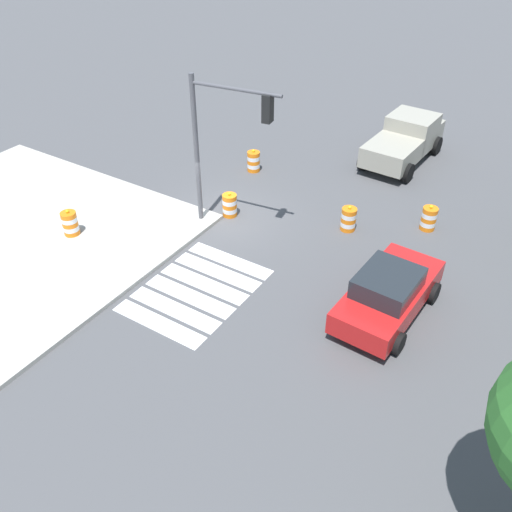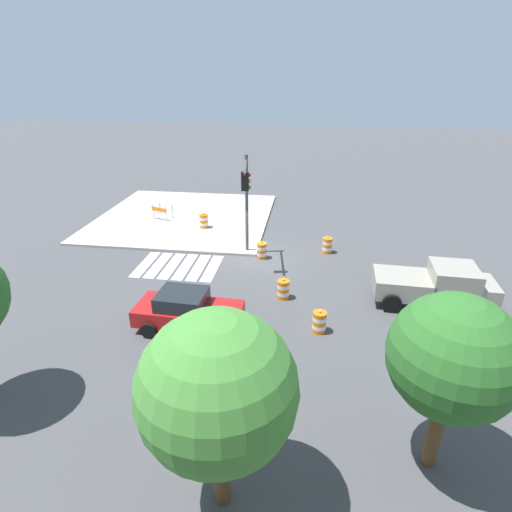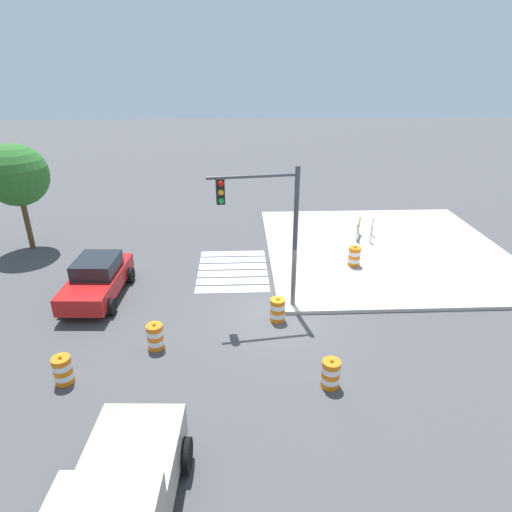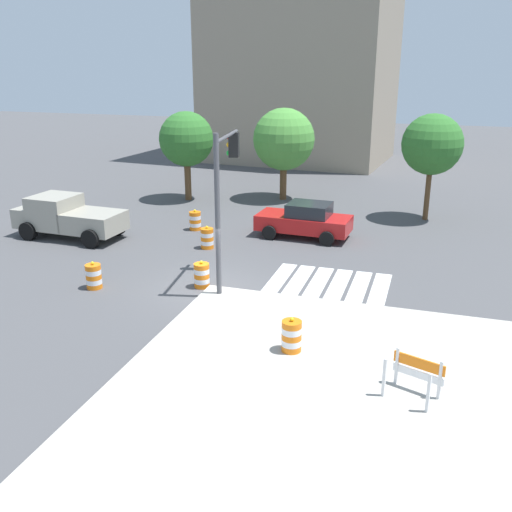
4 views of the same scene
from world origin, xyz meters
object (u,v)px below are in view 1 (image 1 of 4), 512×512
traffic_barrel_median_near (349,219)px  traffic_light_pole (224,130)px  sports_car (388,293)px  traffic_barrel_on_sidewalk (70,223)px  traffic_barrel_near_corner (429,218)px  traffic_barrel_crosswalk_end (254,161)px  pickup_truck (406,139)px  traffic_barrel_median_far (230,205)px

traffic_barrel_median_near → traffic_light_pole: (2.31, -3.85, 3.46)m
sports_car → traffic_barrel_on_sidewalk: (2.20, -11.21, -0.21)m
traffic_barrel_near_corner → traffic_barrel_crosswalk_end: bearing=-93.6°
pickup_truck → traffic_barrel_median_near: bearing=3.1°
traffic_barrel_on_sidewalk → traffic_light_pole: size_ratio=0.19×
traffic_barrel_median_near → traffic_light_pole: size_ratio=0.19×
traffic_barrel_on_sidewalk → traffic_light_pole: traffic_light_pole is taller
traffic_barrel_on_sidewalk → traffic_barrel_median_far: bearing=137.6°
traffic_barrel_crosswalk_end → traffic_barrel_median_far: size_ratio=1.00×
traffic_barrel_near_corner → traffic_barrel_on_sidewalk: size_ratio=1.00×
traffic_barrel_near_corner → traffic_barrel_median_near: (1.64, -2.49, 0.00)m
traffic_barrel_median_near → traffic_barrel_crosswalk_end: bearing=-111.1°
sports_car → traffic_barrel_on_sidewalk: size_ratio=4.30×
sports_car → traffic_barrel_on_sidewalk: bearing=-78.9°
traffic_barrel_median_far → traffic_barrel_crosswalk_end: bearing=-161.0°
traffic_barrel_crosswalk_end → traffic_barrel_median_near: 5.96m
sports_car → traffic_barrel_near_corner: sports_car is taller
sports_car → traffic_barrel_median_far: (-2.15, -7.23, -0.36)m
traffic_barrel_median_far → traffic_light_pole: size_ratio=0.19×
traffic_barrel_near_corner → traffic_barrel_median_far: size_ratio=1.00×
pickup_truck → traffic_barrel_median_near: size_ratio=5.14×
pickup_truck → traffic_barrel_near_corner: pickup_truck is taller
sports_car → traffic_barrel_near_corner: bearing=-175.2°
traffic_barrel_near_corner → traffic_barrel_crosswalk_end: same height
traffic_barrel_median_far → sports_car: bearing=73.4°
pickup_truck → traffic_barrel_median_far: bearing=-24.9°
traffic_barrel_median_far → traffic_barrel_on_sidewalk: size_ratio=1.00×
traffic_barrel_near_corner → traffic_barrel_median_far: 7.49m
traffic_barrel_near_corner → traffic_light_pole: 8.24m
sports_car → traffic_barrel_on_sidewalk: 11.43m
traffic_barrel_on_sidewalk → traffic_barrel_near_corner: bearing=125.0°
traffic_barrel_on_sidewalk → traffic_barrel_crosswalk_end: bearing=161.4°
pickup_truck → traffic_barrel_crosswalk_end: size_ratio=5.14×
pickup_truck → traffic_barrel_crosswalk_end: pickup_truck is taller
traffic_barrel_median_near → traffic_light_pole: 5.67m
sports_car → traffic_barrel_median_near: bearing=-141.5°
pickup_truck → traffic_barrel_on_sidewalk: bearing=-31.7°
sports_car → traffic_barrel_near_corner: 5.37m
sports_car → traffic_barrel_near_corner: (-5.33, -0.45, -0.36)m
pickup_truck → sports_car: bearing=17.4°
traffic_barrel_near_corner → traffic_barrel_median_far: (3.18, -6.79, 0.00)m
traffic_barrel_near_corner → traffic_light_pole: bearing=-58.1°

